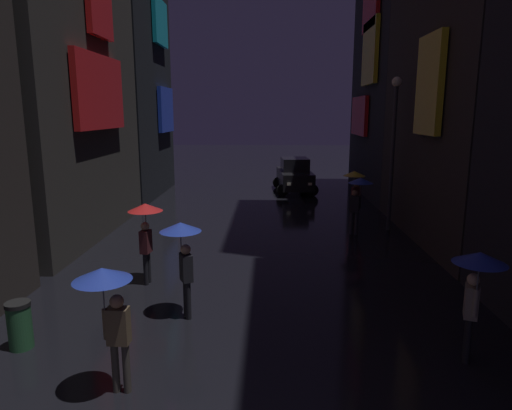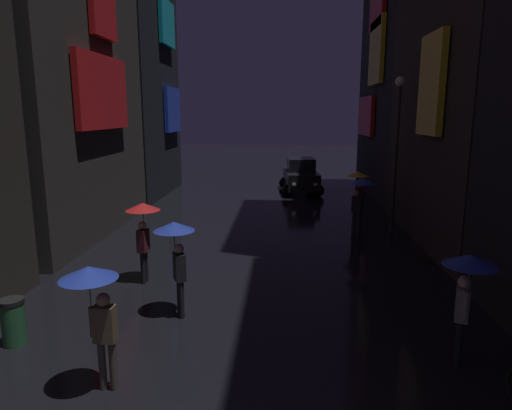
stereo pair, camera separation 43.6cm
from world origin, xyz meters
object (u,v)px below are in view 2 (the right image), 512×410
Objects in this scene: pedestrian_far_right_yellow at (358,182)px; pedestrian_foreground_left_red at (143,220)px; pedestrian_foreground_right_blue at (467,278)px; pedestrian_midstreet_left_blue at (94,294)px; car_distant at (301,176)px; streetlamp_right_far at (397,137)px; pedestrian_midstreet_centre_blue at (176,243)px; trash_bin at (13,322)px; pedestrian_near_crossing_blue at (361,191)px.

pedestrian_far_right_yellow is 1.00× the size of pedestrian_foreground_left_red.
pedestrian_midstreet_left_blue is at bearing -170.33° from pedestrian_foreground_right_blue.
streetlamp_right_far is at bearing -69.34° from car_distant.
pedestrian_far_right_yellow is 10.41m from pedestrian_midstreet_centre_blue.
pedestrian_far_right_yellow is 10.79m from pedestrian_foreground_right_blue.
streetlamp_right_far is (1.12, -1.22, 1.88)m from pedestrian_far_right_yellow.
streetlamp_right_far is 13.46m from trash_bin.
pedestrian_near_crossing_blue is 1.00× the size of pedestrian_foreground_right_blue.
pedestrian_foreground_left_red reaches higher than trash_bin.
car_distant is at bearing 101.35° from pedestrian_near_crossing_blue.
pedestrian_foreground_right_blue is (6.80, -3.84, 0.00)m from pedestrian_foreground_left_red.
pedestrian_foreground_left_red is 0.37× the size of streetlamp_right_far.
pedestrian_foreground_left_red is 0.50× the size of car_distant.
car_distant is (-2.19, 17.96, -0.74)m from pedestrian_foreground_right_blue.
pedestrian_foreground_left_red is at bearing 66.59° from trash_bin.
pedestrian_far_right_yellow is at bearing 63.39° from pedestrian_midstreet_left_blue.
pedestrian_near_crossing_blue reaches higher than trash_bin.
car_distant reaches higher than trash_bin.
car_distant is 9.35m from streetlamp_right_far.
pedestrian_midstreet_left_blue and pedestrian_near_crossing_blue have the same top height.
pedestrian_near_crossing_blue and pedestrian_midstreet_centre_blue have the same top height.
pedestrian_midstreet_left_blue and pedestrian_far_right_yellow have the same top height.
trash_bin is (-7.96, -8.51, -1.20)m from pedestrian_near_crossing_blue.
pedestrian_midstreet_centre_blue is at bearing -101.45° from car_distant.
trash_bin is (-1.52, -3.52, -1.20)m from pedestrian_foreground_left_red.
pedestrian_far_right_yellow is 13.33m from trash_bin.
pedestrian_far_right_yellow is 1.00× the size of pedestrian_near_crossing_blue.
pedestrian_midstreet_left_blue is at bearing -102.01° from pedestrian_midstreet_centre_blue.
pedestrian_midstreet_centre_blue is at bearing -129.80° from streetlamp_right_far.
pedestrian_midstreet_left_blue and pedestrian_midstreet_centre_blue have the same top height.
pedestrian_foreground_left_red is 1.00× the size of pedestrian_foreground_right_blue.
car_distant is at bearing 71.91° from pedestrian_foreground_left_red.
pedestrian_midstreet_centre_blue is 16.47m from car_distant.
pedestrian_far_right_yellow is 1.96m from pedestrian_near_crossing_blue.
pedestrian_midstreet_left_blue is 0.50× the size of car_distant.
pedestrian_midstreet_left_blue is at bearing -120.04° from pedestrian_near_crossing_blue.
pedestrian_foreground_left_red is 4.01m from trash_bin.
trash_bin is (-6.13, -17.63, -0.46)m from car_distant.
trash_bin is (-9.30, -9.24, -3.08)m from streetlamp_right_far.
trash_bin is at bearing 148.89° from pedestrian_midstreet_left_blue.
trash_bin is at bearing -128.02° from pedestrian_far_right_yellow.
pedestrian_foreground_left_red is at bearing 123.89° from pedestrian_midstreet_centre_blue.
streetlamp_right_far is at bearing -47.51° from pedestrian_far_right_yellow.
pedestrian_near_crossing_blue is 8.85m from pedestrian_foreground_right_blue.
pedestrian_foreground_right_blue is 0.37× the size of streetlamp_right_far.
streetlamp_right_far reaches higher than pedestrian_foreground_left_red.
pedestrian_far_right_yellow is at bearing -74.08° from car_distant.
pedestrian_midstreet_centre_blue is at bearing -126.07° from pedestrian_near_crossing_blue.
trash_bin is (-2.25, 1.36, -1.20)m from pedestrian_midstreet_left_blue.
pedestrian_foreground_right_blue is (0.15, -10.79, 0.00)m from pedestrian_far_right_yellow.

